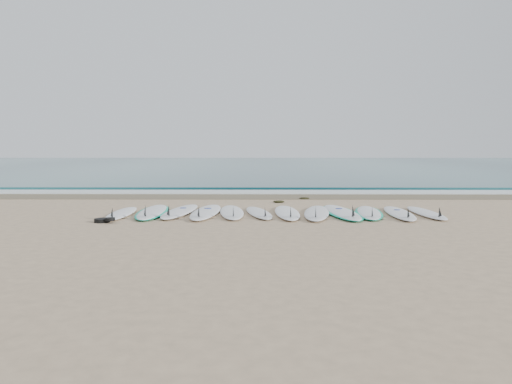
{
  "coord_description": "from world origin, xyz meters",
  "views": [
    {
      "loc": [
        -0.31,
        -11.59,
        1.57
      ],
      "look_at": [
        -0.43,
        1.34,
        0.4
      ],
      "focal_mm": 35.0,
      "sensor_mm": 36.0,
      "label": 1
    }
  ],
  "objects_px": {
    "surfboard_11": "(427,213)",
    "leash_coil": "(104,220)",
    "surfboard_0": "(121,213)",
    "surfboard_6": "(287,212)"
  },
  "relations": [
    {
      "from": "surfboard_11",
      "to": "surfboard_6",
      "type": "bearing_deg",
      "value": 179.69
    },
    {
      "from": "leash_coil",
      "to": "surfboard_11",
      "type": "bearing_deg",
      "value": 9.7
    },
    {
      "from": "surfboard_6",
      "to": "surfboard_11",
      "type": "xyz_separation_m",
      "value": [
        3.23,
        0.01,
        -0.01
      ]
    },
    {
      "from": "surfboard_6",
      "to": "surfboard_11",
      "type": "height_order",
      "value": "surfboard_6"
    },
    {
      "from": "surfboard_0",
      "to": "leash_coil",
      "type": "height_order",
      "value": "surfboard_0"
    },
    {
      "from": "surfboard_11",
      "to": "leash_coil",
      "type": "xyz_separation_m",
      "value": [
        -7.12,
        -1.22,
        -0.0
      ]
    },
    {
      "from": "leash_coil",
      "to": "surfboard_6",
      "type": "bearing_deg",
      "value": 17.24
    },
    {
      "from": "surfboard_11",
      "to": "leash_coil",
      "type": "distance_m",
      "value": 7.22
    },
    {
      "from": "surfboard_0",
      "to": "surfboard_11",
      "type": "relative_size",
      "value": 0.98
    },
    {
      "from": "surfboard_6",
      "to": "leash_coil",
      "type": "distance_m",
      "value": 4.07
    }
  ]
}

